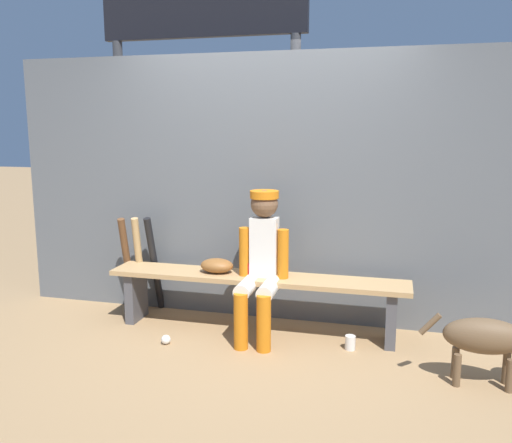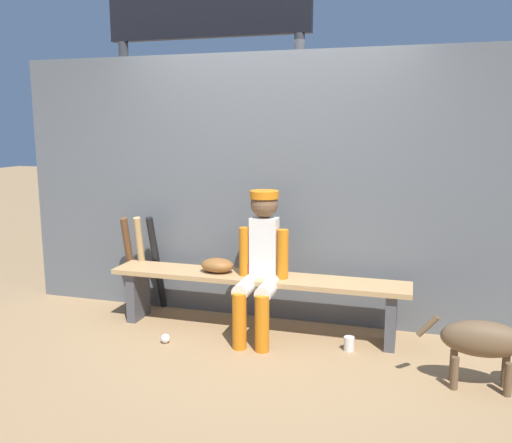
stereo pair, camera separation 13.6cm
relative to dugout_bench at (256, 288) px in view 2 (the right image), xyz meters
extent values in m
plane|color=#9E7A51|center=(0.00, 0.00, -0.37)|extent=(30.00, 30.00, 0.00)
cube|color=#595E63|center=(0.00, 0.35, 0.78)|extent=(4.66, 0.03, 2.30)
cube|color=tan|center=(0.00, 0.00, 0.09)|extent=(2.48, 0.36, 0.04)
cube|color=#4C4C51|center=(-1.09, 0.00, -0.15)|extent=(0.08, 0.29, 0.44)
cube|color=#4C4C51|center=(1.09, 0.00, -0.15)|extent=(0.08, 0.29, 0.44)
cube|color=silver|center=(0.07, 0.00, 0.35)|extent=(0.22, 0.13, 0.49)
sphere|color=brown|center=(0.07, 0.00, 0.70)|extent=(0.22, 0.22, 0.22)
cylinder|color=orange|center=(0.07, 0.00, 0.78)|extent=(0.23, 0.23, 0.06)
cylinder|color=silver|center=(-0.02, -0.19, 0.07)|extent=(0.13, 0.38, 0.13)
cylinder|color=orange|center=(-0.02, -0.38, -0.15)|extent=(0.11, 0.11, 0.44)
cylinder|color=orange|center=(-0.09, -0.02, 0.30)|extent=(0.09, 0.09, 0.41)
cylinder|color=silver|center=(0.16, -0.19, 0.07)|extent=(0.13, 0.38, 0.13)
cylinder|color=orange|center=(0.16, -0.38, -0.15)|extent=(0.11, 0.11, 0.44)
cylinder|color=orange|center=(0.23, -0.02, 0.30)|extent=(0.09, 0.09, 0.41)
ellipsoid|color=brown|center=(-0.34, 0.00, 0.17)|extent=(0.28, 0.20, 0.12)
cylinder|color=black|center=(-1.02, 0.24, 0.07)|extent=(0.08, 0.28, 0.90)
cylinder|color=tan|center=(-1.14, 0.18, 0.07)|extent=(0.09, 0.23, 0.90)
cylinder|color=brown|center=(-1.27, 0.19, 0.07)|extent=(0.09, 0.27, 0.89)
sphere|color=white|center=(-0.62, -0.45, -0.34)|extent=(0.07, 0.07, 0.07)
cylinder|color=silver|center=(0.79, -0.19, -0.32)|extent=(0.08, 0.08, 0.11)
cylinder|color=red|center=(-0.04, -0.01, 0.16)|extent=(0.08, 0.08, 0.11)
cylinder|color=#3F3F42|center=(-1.80, 1.16, 0.91)|extent=(0.10, 0.10, 2.56)
cylinder|color=#3F3F42|center=(0.09, 1.16, 0.91)|extent=(0.10, 0.10, 2.56)
ellipsoid|color=brown|center=(1.68, -0.54, -0.03)|extent=(0.52, 0.20, 0.24)
cylinder|color=brown|center=(1.34, -0.54, 0.02)|extent=(0.15, 0.04, 0.16)
cylinder|color=brown|center=(1.84, -0.48, -0.26)|extent=(0.05, 0.05, 0.22)
cylinder|color=brown|center=(1.84, -0.60, -0.26)|extent=(0.05, 0.05, 0.22)
cylinder|color=brown|center=(1.52, -0.48, -0.26)|extent=(0.05, 0.05, 0.22)
cylinder|color=brown|center=(1.52, -0.60, -0.26)|extent=(0.05, 0.05, 0.22)
camera|label=1|loc=(1.07, -4.11, 1.32)|focal=37.53mm
camera|label=2|loc=(1.20, -4.07, 1.32)|focal=37.53mm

